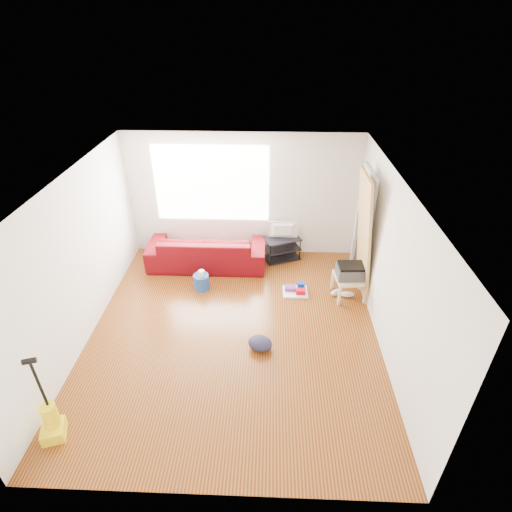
{
  "coord_description": "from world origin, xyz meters",
  "views": [
    {
      "loc": [
        0.53,
        -4.72,
        4.39
      ],
      "look_at": [
        0.33,
        0.6,
        1.06
      ],
      "focal_mm": 28.0,
      "sensor_mm": 36.0,
      "label": 1
    }
  ],
  "objects_px": {
    "tv_stand": "(282,248)",
    "vacuum": "(52,422)",
    "sofa": "(208,264)",
    "side_table": "(349,280)",
    "cleaning_tray": "(296,290)",
    "backpack": "(260,348)",
    "bucket": "(202,288)"
  },
  "relations": [
    {
      "from": "bucket",
      "to": "backpack",
      "type": "height_order",
      "value": "bucket"
    },
    {
      "from": "tv_stand",
      "to": "vacuum",
      "type": "relative_size",
      "value": 0.65
    },
    {
      "from": "backpack",
      "to": "vacuum",
      "type": "xyz_separation_m",
      "value": [
        -2.43,
        -1.52,
        0.22
      ]
    },
    {
      "from": "tv_stand",
      "to": "bucket",
      "type": "distance_m",
      "value": 1.85
    },
    {
      "from": "sofa",
      "to": "backpack",
      "type": "height_order",
      "value": "sofa"
    },
    {
      "from": "side_table",
      "to": "bucket",
      "type": "relative_size",
      "value": 1.99
    },
    {
      "from": "side_table",
      "to": "cleaning_tray",
      "type": "height_order",
      "value": "side_table"
    },
    {
      "from": "tv_stand",
      "to": "backpack",
      "type": "bearing_deg",
      "value": -119.89
    },
    {
      "from": "tv_stand",
      "to": "vacuum",
      "type": "distance_m",
      "value": 4.95
    },
    {
      "from": "sofa",
      "to": "side_table",
      "type": "xyz_separation_m",
      "value": [
        2.64,
        -0.93,
        0.34
      ]
    },
    {
      "from": "sofa",
      "to": "cleaning_tray",
      "type": "bearing_deg",
      "value": 153.32
    },
    {
      "from": "side_table",
      "to": "bucket",
      "type": "distance_m",
      "value": 2.66
    },
    {
      "from": "sofa",
      "to": "cleaning_tray",
      "type": "distance_m",
      "value": 1.93
    },
    {
      "from": "side_table",
      "to": "bucket",
      "type": "height_order",
      "value": "side_table"
    },
    {
      "from": "sofa",
      "to": "vacuum",
      "type": "xyz_separation_m",
      "value": [
        -1.31,
        -3.81,
        0.22
      ]
    },
    {
      "from": "sofa",
      "to": "tv_stand",
      "type": "bearing_deg",
      "value": -169.7
    },
    {
      "from": "bucket",
      "to": "vacuum",
      "type": "xyz_separation_m",
      "value": [
        -1.31,
        -3.01,
        0.22
      ]
    },
    {
      "from": "bucket",
      "to": "cleaning_tray",
      "type": "distance_m",
      "value": 1.72
    },
    {
      "from": "tv_stand",
      "to": "vacuum",
      "type": "height_order",
      "value": "vacuum"
    },
    {
      "from": "tv_stand",
      "to": "bucket",
      "type": "xyz_separation_m",
      "value": [
        -1.49,
        -1.07,
        -0.25
      ]
    },
    {
      "from": "backpack",
      "to": "bucket",
      "type": "bearing_deg",
      "value": 147.61
    },
    {
      "from": "tv_stand",
      "to": "side_table",
      "type": "bearing_deg",
      "value": -67.81
    },
    {
      "from": "cleaning_tray",
      "to": "side_table",
      "type": "bearing_deg",
      "value": -3.81
    },
    {
      "from": "cleaning_tray",
      "to": "bucket",
      "type": "bearing_deg",
      "value": 177.81
    },
    {
      "from": "vacuum",
      "to": "tv_stand",
      "type": "bearing_deg",
      "value": 37.44
    },
    {
      "from": "tv_stand",
      "to": "bucket",
      "type": "height_order",
      "value": "tv_stand"
    },
    {
      "from": "sofa",
      "to": "bucket",
      "type": "height_order",
      "value": "sofa"
    },
    {
      "from": "bucket",
      "to": "backpack",
      "type": "xyz_separation_m",
      "value": [
        1.12,
        -1.49,
        0.0
      ]
    },
    {
      "from": "cleaning_tray",
      "to": "backpack",
      "type": "xyz_separation_m",
      "value": [
        -0.6,
        -1.43,
        -0.05
      ]
    },
    {
      "from": "cleaning_tray",
      "to": "tv_stand",
      "type": "bearing_deg",
      "value": 101.71
    },
    {
      "from": "side_table",
      "to": "vacuum",
      "type": "xyz_separation_m",
      "value": [
        -3.95,
        -2.88,
        -0.12
      ]
    },
    {
      "from": "sofa",
      "to": "bucket",
      "type": "distance_m",
      "value": 0.8
    }
  ]
}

